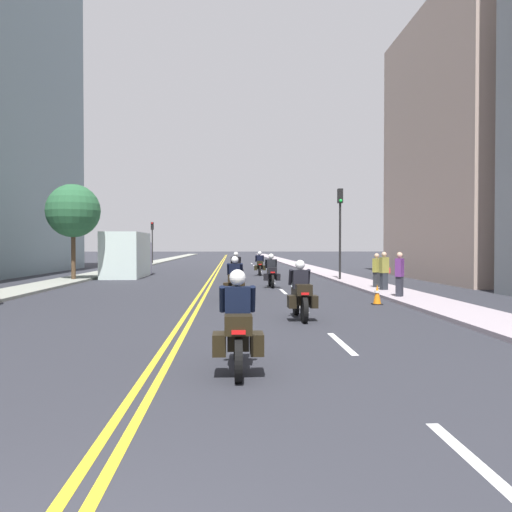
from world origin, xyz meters
name	(u,v)px	position (x,y,z in m)	size (l,w,h in m)	color
ground_plane	(219,266)	(0.00, 48.00, 0.00)	(264.00, 264.00, 0.00)	#2B2C33
sidewalk_left	(137,266)	(-7.81, 48.00, 0.06)	(2.02, 144.00, 0.12)	gray
sidewalk_right	(300,266)	(7.81, 48.00, 0.06)	(2.02, 144.00, 0.12)	#A3969F
centreline_yellow_inner	(218,266)	(-0.12, 48.00, 0.00)	(0.12, 132.00, 0.01)	yellow
centreline_yellow_outer	(221,266)	(0.12, 48.00, 0.00)	(0.12, 132.00, 0.01)	yellow
lane_dashes_white	(269,278)	(3.40, 29.00, 0.00)	(0.14, 56.40, 0.01)	silver
building_left_1	(2,102)	(-15.08, 35.75, 12.18)	(6.21, 18.80, 24.37)	gray
building_right_1	(472,145)	(15.12, 27.49, 7.81)	(6.28, 14.02, 15.62)	tan
motorcycle_0	(238,330)	(1.28, 5.72, 0.66)	(0.76, 2.22, 1.59)	black
motorcycle_1	(301,295)	(3.02, 11.44, 0.66)	(0.77, 2.21, 1.59)	black
motorcycle_2	(235,282)	(1.29, 16.54, 0.65)	(0.78, 2.21, 1.59)	black
motorcycle_3	(271,273)	(3.06, 22.39, 0.66)	(0.77, 2.16, 1.60)	black
motorcycle_4	(236,269)	(1.43, 27.11, 0.65)	(0.78, 2.17, 1.63)	black
motorcycle_5	(260,265)	(3.05, 32.45, 0.67)	(0.76, 2.17, 1.60)	black
traffic_cone_0	(377,295)	(6.06, 14.88, 0.34)	(0.33, 0.33, 0.68)	black
traffic_light_near	(340,218)	(7.20, 26.45, 3.51)	(0.28, 0.38, 5.14)	black
traffic_light_far	(152,235)	(-7.20, 53.36, 3.11)	(0.28, 0.38, 4.47)	black
pedestrian_0	(377,271)	(7.68, 20.76, 0.84)	(0.46, 0.44, 1.63)	#2A2C31
pedestrian_1	(400,275)	(7.31, 16.43, 0.90)	(0.39, 0.42, 1.74)	#282A33
pedestrian_2	(384,272)	(7.59, 19.29, 0.89)	(0.50, 0.34, 1.72)	#262B31
street_tree_0	(73,211)	(-7.62, 27.18, 3.90)	(2.96, 2.96, 5.40)	#4C3825
parked_truck	(128,257)	(-5.40, 31.21, 1.27)	(2.20, 6.50, 2.80)	#BAB5D3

